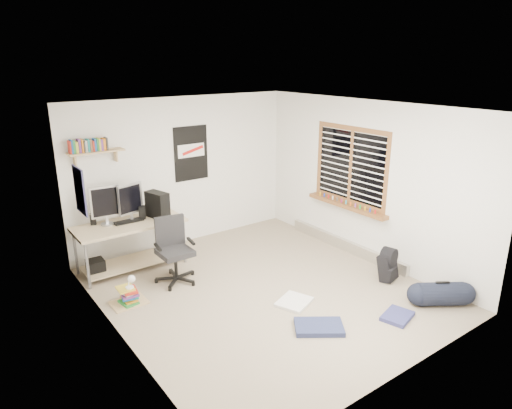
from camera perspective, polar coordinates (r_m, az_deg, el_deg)
floor at (r=6.48m, az=0.89°, el=-10.64°), size 4.00×4.50×0.01m
ceiling at (r=5.72m, az=1.01°, el=12.04°), size 4.00×4.50×0.01m
back_wall at (r=7.83m, az=-9.07°, el=4.08°), size 4.00×0.01×2.50m
left_wall at (r=5.10m, az=-17.40°, el=-4.09°), size 0.01×4.50×2.50m
right_wall at (r=7.32m, az=13.60°, el=2.83°), size 0.01×4.50×2.50m
desk at (r=7.20m, az=-15.31°, el=-5.00°), size 1.76×1.31×0.73m
monitor_left at (r=7.03m, az=-18.26°, el=-0.58°), size 0.44×0.15×0.47m
monitor_right at (r=7.09m, az=-15.39°, el=-0.21°), size 0.43×0.22×0.46m
pc_tower at (r=7.15m, az=-12.22°, el=-0.04°), size 0.27×0.42×0.40m
keyboard at (r=7.11m, az=-15.63°, el=-2.03°), size 0.43×0.15×0.02m
speaker_left at (r=7.15m, az=-19.70°, el=-1.73°), size 0.10×0.10×0.17m
speaker_right at (r=7.18m, az=-14.05°, el=-0.97°), size 0.13×0.13×0.20m
office_chair at (r=6.59m, az=-10.10°, el=-5.62°), size 0.71×0.71×0.95m
wall_shelf at (r=7.09m, az=-19.35°, el=6.24°), size 0.80×0.22×0.24m
poster_back_wall at (r=7.81m, az=-8.11°, el=6.34°), size 0.62×0.03×0.92m
poster_left_wall at (r=6.13m, az=-21.18°, el=1.64°), size 0.02×0.42×0.60m
window at (r=7.42m, az=11.68°, el=4.76°), size 0.10×1.50×1.26m
baseboard_heater at (r=7.84m, az=11.08°, el=-4.97°), size 0.08×2.50×0.18m
backpack at (r=6.92m, az=16.13°, el=-7.52°), size 0.34×0.30×0.39m
duffel_bag at (r=6.52m, az=22.12°, el=-10.42°), size 0.43×0.43×0.60m
tshirt at (r=6.16m, az=4.77°, el=-12.03°), size 0.55×0.51×0.04m
jeans_a at (r=5.67m, az=7.87°, el=-14.92°), size 0.68×0.63×0.06m
jeans_b at (r=6.09m, az=17.25°, el=-13.19°), size 0.47×0.40×0.05m
book_stack at (r=6.31m, az=-15.69°, el=-10.58°), size 0.56×0.52×0.31m
desk_lamp at (r=6.20m, az=-15.63°, el=-8.73°), size 0.15×0.20×0.18m
subwoofer at (r=7.15m, az=-19.37°, el=-7.54°), size 0.25×0.25×0.27m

